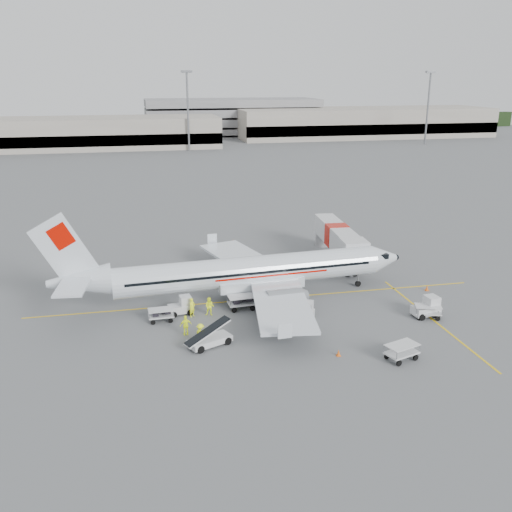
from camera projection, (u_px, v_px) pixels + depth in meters
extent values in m
plane|color=#56595B|center=(260.00, 299.00, 55.53)|extent=(360.00, 360.00, 0.00)
cube|color=yellow|center=(260.00, 299.00, 55.53)|extent=(44.00, 0.20, 0.01)
cube|color=yellow|center=(433.00, 319.00, 50.88)|extent=(0.20, 20.00, 0.01)
cone|color=orange|center=(427.00, 288.00, 57.69)|extent=(0.37, 0.37, 0.60)
cone|color=orange|center=(233.00, 242.00, 73.78)|extent=(0.37, 0.37, 0.60)
cone|color=orange|center=(339.00, 353.00, 44.21)|extent=(0.33, 0.33, 0.54)
imported|color=#E2F11D|center=(192.00, 307.00, 51.27)|extent=(0.76, 0.75, 1.77)
imported|color=#E2F11D|center=(210.00, 307.00, 51.52)|extent=(1.01, 0.89, 1.72)
imported|color=#E2F11D|center=(201.00, 333.00, 46.18)|extent=(1.06, 1.26, 1.69)
imported|color=#E2F11D|center=(186.00, 325.00, 47.62)|extent=(1.06, 0.53, 1.74)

